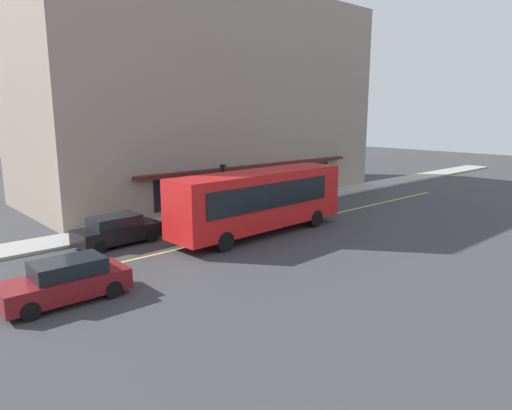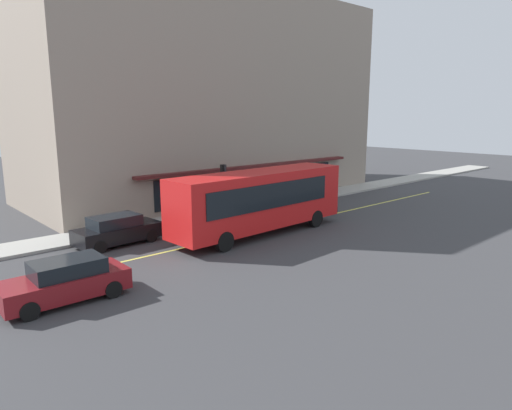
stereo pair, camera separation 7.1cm
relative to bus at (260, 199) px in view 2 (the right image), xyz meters
name	(u,v)px [view 2 (the right image)]	position (x,y,z in m)	size (l,w,h in m)	color
ground	(278,226)	(1.95, 0.53, -1.99)	(120.00, 120.00, 0.00)	#38383A
sidewalk	(226,212)	(1.95, 5.62, -1.91)	(80.00, 2.53, 0.15)	#9E9B93
lane_centre_stripe	(278,226)	(1.95, 0.53, -1.98)	(36.00, 0.16, 0.01)	#D8D14C
storefront_building	(206,98)	(5.69, 12.86, 5.81)	(27.99, 12.57, 15.60)	gray
bus	(260,199)	(0.00, 0.00, 0.00)	(11.23, 2.99, 3.50)	red
traffic_light	(224,177)	(1.40, 5.07, 0.55)	(0.30, 0.52, 3.20)	#2D2D33
car_white	(280,203)	(4.53, 3.06, -1.24)	(4.34, 1.94, 1.52)	white
car_maroon	(65,281)	(-11.39, -2.23, -1.24)	(4.32, 1.89, 1.52)	maroon
car_black	(117,230)	(-6.83, 3.32, -1.24)	(4.40, 2.06, 1.52)	black
pedestrian_by_curb	(279,186)	(7.74, 6.36, -0.86)	(0.34, 0.34, 1.63)	black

